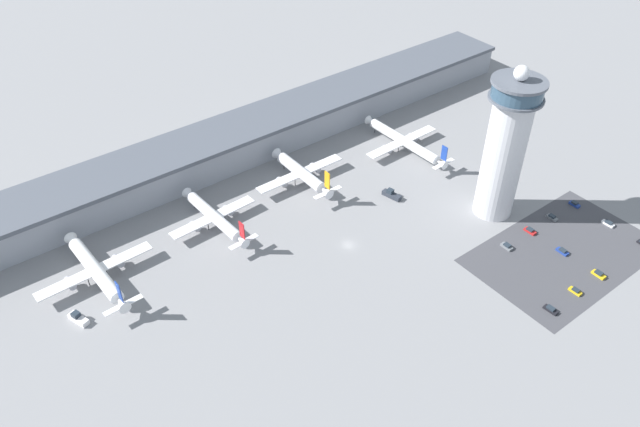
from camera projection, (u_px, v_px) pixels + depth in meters
name	position (u px, v px, depth m)	size (l,w,h in m)	color
ground_plane	(349.00, 245.00, 213.41)	(1000.00, 1000.00, 0.00)	gray
terminal_building	(240.00, 140.00, 252.38)	(279.99, 25.00, 13.99)	#9399A3
control_tower	(506.00, 146.00, 210.79)	(18.01, 18.01, 57.21)	silver
parking_lot_surface	(563.00, 253.00, 210.13)	(64.00, 40.00, 0.01)	#424247
airplane_gate_alpha	(96.00, 271.00, 196.66)	(38.36, 41.21, 14.16)	white
airplane_gate_bravo	(214.00, 217.00, 218.51)	(33.23, 37.96, 12.73)	white
airplane_gate_charlie	(301.00, 173.00, 238.59)	(37.82, 34.71, 14.00)	white
airplane_gate_delta	(404.00, 141.00, 257.42)	(36.11, 45.28, 12.34)	white
service_truck_catering	(78.00, 318.00, 186.04)	(4.66, 7.52, 3.14)	black
service_truck_fuel	(391.00, 195.00, 233.93)	(3.91, 7.99, 3.15)	black
car_navy_sedan	(608.00, 223.00, 221.54)	(1.85, 4.51, 1.44)	black
car_yellow_taxi	(599.00, 274.00, 201.41)	(2.00, 4.49, 1.55)	black
car_grey_coupe	(575.00, 204.00, 230.24)	(1.89, 4.12, 1.55)	black
car_blue_compact	(530.00, 231.00, 218.39)	(1.87, 4.29, 1.47)	black
car_green_van	(552.00, 217.00, 224.17)	(1.82, 4.14, 1.47)	black
car_white_wagon	(551.00, 309.00, 189.57)	(2.02, 4.57, 1.42)	black
car_maroon_suv	(562.00, 251.00, 210.08)	(1.97, 4.30, 1.41)	black
car_black_suv	(507.00, 246.00, 211.97)	(1.99, 4.19, 1.54)	black
car_silver_sedan	(575.00, 291.00, 195.62)	(1.78, 4.14, 1.42)	black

